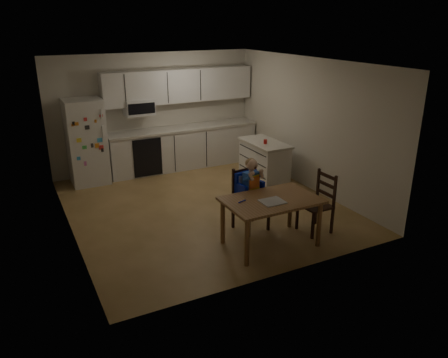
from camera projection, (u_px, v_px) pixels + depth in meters
room at (190, 132)px, 7.79m from camera, size 4.52×5.01×2.51m
refrigerator at (86, 142)px, 8.67m from camera, size 0.72×0.70×1.70m
kitchen_run at (181, 129)px, 9.61m from camera, size 3.37×0.62×2.15m
kitchen_island at (264, 162)px, 8.80m from camera, size 0.61×1.16×0.86m
red_cup at (265, 142)px, 8.51m from camera, size 0.07×0.07×0.09m
dining_table at (271, 205)px, 6.27m from camera, size 1.36×0.87×0.73m
napkin at (272, 201)px, 6.13m from camera, size 0.33×0.28×0.01m
toddler_spoon at (242, 201)px, 6.13m from camera, size 0.12×0.06×0.02m
chair_booster at (249, 187)px, 6.76m from camera, size 0.50×0.50×1.17m
chair_side at (321, 198)px, 6.75m from camera, size 0.43×0.43×0.95m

